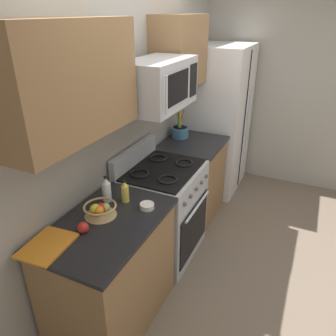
# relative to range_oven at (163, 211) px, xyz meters

# --- Properties ---
(ground_plane) EXTENTS (16.00, 16.00, 0.00)m
(ground_plane) POSITION_rel_range_oven_xyz_m (0.00, -0.67, -0.47)
(ground_plane) COLOR #6B5B4C
(wall_back) EXTENTS (8.00, 0.10, 2.60)m
(wall_back) POSITION_rel_range_oven_xyz_m (0.00, 0.39, 0.83)
(wall_back) COLOR #9E998E
(wall_back) RESTS_ON ground
(counter_left) EXTENTS (1.01, 0.65, 0.91)m
(counter_left) POSITION_rel_range_oven_xyz_m (-0.89, -0.00, -0.02)
(counter_left) COLOR olive
(counter_left) RESTS_ON ground
(range_oven) EXTENTS (0.76, 0.69, 1.09)m
(range_oven) POSITION_rel_range_oven_xyz_m (0.00, 0.00, 0.00)
(range_oven) COLOR #B2B5BA
(range_oven) RESTS_ON ground
(counter_right) EXTENTS (0.74, 0.65, 0.91)m
(counter_right) POSITION_rel_range_oven_xyz_m (0.76, -0.00, -0.02)
(counter_right) COLOR olive
(counter_right) RESTS_ON ground
(refrigerator) EXTENTS (0.90, 0.76, 1.86)m
(refrigerator) POSITION_rel_range_oven_xyz_m (1.60, -0.02, 0.46)
(refrigerator) COLOR silver
(refrigerator) RESTS_ON ground
(wall_right) EXTENTS (0.10, 8.00, 2.60)m
(wall_right) POSITION_rel_range_oven_xyz_m (2.15, -0.67, 0.83)
(wall_right) COLOR #9E998E
(wall_right) RESTS_ON ground
(microwave) EXTENTS (0.74, 0.44, 0.39)m
(microwave) POSITION_rel_range_oven_xyz_m (-0.00, 0.03, 1.21)
(microwave) COLOR #B2B5BA
(upper_cabinets_left) EXTENTS (1.00, 0.34, 0.68)m
(upper_cabinets_left) POSITION_rel_range_oven_xyz_m (-0.90, 0.17, 1.38)
(upper_cabinets_left) COLOR olive
(upper_cabinets_right) EXTENTS (0.73, 0.34, 0.68)m
(upper_cabinets_right) POSITION_rel_range_oven_xyz_m (0.77, 0.17, 1.38)
(upper_cabinets_right) COLOR olive
(utensil_crock) EXTENTS (0.20, 0.20, 0.33)m
(utensil_crock) POSITION_rel_range_oven_xyz_m (0.87, 0.20, 0.50)
(utensil_crock) COLOR teal
(utensil_crock) RESTS_ON counter_right
(fruit_basket) EXTENTS (0.24, 0.24, 0.11)m
(fruit_basket) POSITION_rel_range_oven_xyz_m (-0.84, 0.08, 0.49)
(fruit_basket) COLOR tan
(fruit_basket) RESTS_ON counter_left
(apple_loose) EXTENTS (0.07, 0.07, 0.07)m
(apple_loose) POSITION_rel_range_oven_xyz_m (-1.05, 0.07, 0.47)
(apple_loose) COLOR red
(apple_loose) RESTS_ON counter_left
(cutting_board) EXTENTS (0.35, 0.27, 0.02)m
(cutting_board) POSITION_rel_range_oven_xyz_m (-1.26, 0.18, 0.44)
(cutting_board) COLOR orange
(cutting_board) RESTS_ON counter_left
(bottle_vinegar) EXTENTS (0.07, 0.07, 0.21)m
(bottle_vinegar) POSITION_rel_range_oven_xyz_m (-0.65, 0.15, 0.53)
(bottle_vinegar) COLOR silver
(bottle_vinegar) RESTS_ON counter_left
(bottle_oil) EXTENTS (0.06, 0.06, 0.18)m
(bottle_oil) POSITION_rel_range_oven_xyz_m (-0.60, 0.02, 0.52)
(bottle_oil) COLOR gold
(bottle_oil) RESTS_ON counter_left
(prep_bowl) EXTENTS (0.11, 0.11, 0.04)m
(prep_bowl) POSITION_rel_range_oven_xyz_m (-0.62, -0.17, 0.46)
(prep_bowl) COLOR white
(prep_bowl) RESTS_ON counter_left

